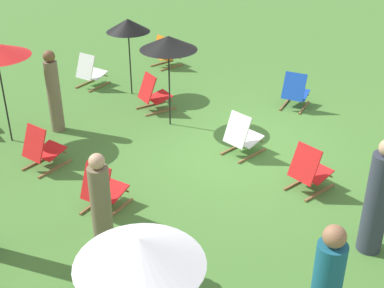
{
  "coord_description": "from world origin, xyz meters",
  "views": [
    {
      "loc": [
        -5.44,
        7.06,
        4.8
      ],
      "look_at": [
        0.0,
        1.2,
        0.5
      ],
      "focal_mm": 48.82,
      "sensor_mm": 36.0,
      "label": 1
    }
  ],
  "objects_px": {
    "deckchair_14": "(153,94)",
    "umbrella_2": "(168,43)",
    "deckchair_0": "(309,170)",
    "umbrella_1": "(139,252)",
    "deckchair_7": "(42,149)",
    "person_2": "(102,213)",
    "deckchair_11": "(295,92)",
    "person_1": "(54,93)",
    "umbrella_4": "(128,25)",
    "deckchair_5": "(90,72)",
    "deckchair_15": "(103,189)",
    "deckchair_3": "(165,53)",
    "person_3": "(377,200)",
    "deckchair_4": "(242,136)"
  },
  "relations": [
    {
      "from": "deckchair_3",
      "to": "deckchair_14",
      "type": "xyz_separation_m",
      "value": [
        -1.82,
        2.14,
        0.0
      ]
    },
    {
      "from": "person_3",
      "to": "deckchair_0",
      "type": "bearing_deg",
      "value": 114.63
    },
    {
      "from": "deckchair_3",
      "to": "person_3",
      "type": "distance_m",
      "value": 8.21
    },
    {
      "from": "deckchair_5",
      "to": "person_2",
      "type": "relative_size",
      "value": 0.49
    },
    {
      "from": "deckchair_15",
      "to": "umbrella_1",
      "type": "bearing_deg",
      "value": 137.99
    },
    {
      "from": "deckchair_15",
      "to": "deckchair_11",
      "type": "bearing_deg",
      "value": -101.84
    },
    {
      "from": "deckchair_7",
      "to": "umbrella_1",
      "type": "xyz_separation_m",
      "value": [
        -4.45,
        1.63,
        1.23
      ]
    },
    {
      "from": "deckchair_0",
      "to": "deckchair_7",
      "type": "height_order",
      "value": "same"
    },
    {
      "from": "person_1",
      "to": "deckchair_15",
      "type": "bearing_deg",
      "value": -117.68
    },
    {
      "from": "deckchair_0",
      "to": "umbrella_1",
      "type": "bearing_deg",
      "value": 105.18
    },
    {
      "from": "deckchair_14",
      "to": "umbrella_2",
      "type": "height_order",
      "value": "umbrella_2"
    },
    {
      "from": "deckchair_11",
      "to": "person_3",
      "type": "height_order",
      "value": "person_3"
    },
    {
      "from": "deckchair_15",
      "to": "person_1",
      "type": "relative_size",
      "value": 0.5
    },
    {
      "from": "umbrella_4",
      "to": "person_3",
      "type": "height_order",
      "value": "umbrella_4"
    },
    {
      "from": "umbrella_2",
      "to": "person_3",
      "type": "bearing_deg",
      "value": 169.24
    },
    {
      "from": "deckchair_0",
      "to": "deckchair_15",
      "type": "height_order",
      "value": "same"
    },
    {
      "from": "deckchair_7",
      "to": "deckchair_15",
      "type": "relative_size",
      "value": 0.99
    },
    {
      "from": "deckchair_5",
      "to": "deckchair_11",
      "type": "xyz_separation_m",
      "value": [
        -4.32,
        -2.31,
        0.0
      ]
    },
    {
      "from": "deckchair_7",
      "to": "deckchair_11",
      "type": "distance_m",
      "value": 5.58
    },
    {
      "from": "deckchair_7",
      "to": "person_2",
      "type": "distance_m",
      "value": 2.94
    },
    {
      "from": "deckchair_0",
      "to": "person_3",
      "type": "xyz_separation_m",
      "value": [
        -1.45,
        0.73,
        0.45
      ]
    },
    {
      "from": "deckchair_11",
      "to": "person_3",
      "type": "xyz_separation_m",
      "value": [
        -3.46,
        3.42,
        0.45
      ]
    },
    {
      "from": "deckchair_0",
      "to": "umbrella_2",
      "type": "distance_m",
      "value": 3.71
    },
    {
      "from": "deckchair_3",
      "to": "person_3",
      "type": "height_order",
      "value": "person_3"
    },
    {
      "from": "deckchair_14",
      "to": "deckchair_15",
      "type": "xyz_separation_m",
      "value": [
        -2.19,
        3.14,
        0.0
      ]
    },
    {
      "from": "deckchair_11",
      "to": "person_1",
      "type": "relative_size",
      "value": 0.51
    },
    {
      "from": "deckchair_3",
      "to": "umbrella_4",
      "type": "relative_size",
      "value": 0.47
    },
    {
      "from": "person_3",
      "to": "deckchair_15",
      "type": "bearing_deg",
      "value": 170.49
    },
    {
      "from": "deckchair_11",
      "to": "deckchair_14",
      "type": "distance_m",
      "value": 3.13
    },
    {
      "from": "deckchair_3",
      "to": "deckchair_15",
      "type": "height_order",
      "value": "same"
    },
    {
      "from": "person_1",
      "to": "deckchair_4",
      "type": "bearing_deg",
      "value": -68.75
    },
    {
      "from": "person_3",
      "to": "deckchair_3",
      "type": "bearing_deg",
      "value": 117.35
    },
    {
      "from": "umbrella_1",
      "to": "umbrella_4",
      "type": "distance_m",
      "value": 7.7
    },
    {
      "from": "deckchair_5",
      "to": "deckchair_7",
      "type": "relative_size",
      "value": 1.0
    },
    {
      "from": "deckchair_7",
      "to": "person_2",
      "type": "height_order",
      "value": "person_2"
    },
    {
      "from": "umbrella_1",
      "to": "person_1",
      "type": "height_order",
      "value": "umbrella_1"
    },
    {
      "from": "deckchair_5",
      "to": "deckchair_14",
      "type": "bearing_deg",
      "value": 173.36
    },
    {
      "from": "deckchair_3",
      "to": "person_1",
      "type": "distance_m",
      "value": 4.33
    },
    {
      "from": "deckchair_4",
      "to": "deckchair_14",
      "type": "xyz_separation_m",
      "value": [
        2.65,
        -0.25,
        0.0
      ]
    },
    {
      "from": "deckchair_15",
      "to": "umbrella_4",
      "type": "xyz_separation_m",
      "value": [
        3.24,
        -3.41,
        1.27
      ]
    },
    {
      "from": "deckchair_14",
      "to": "deckchair_15",
      "type": "height_order",
      "value": "same"
    },
    {
      "from": "umbrella_4",
      "to": "deckchair_3",
      "type": "bearing_deg",
      "value": -67.62
    },
    {
      "from": "deckchair_14",
      "to": "person_2",
      "type": "height_order",
      "value": "person_2"
    },
    {
      "from": "deckchair_3",
      "to": "deckchair_4",
      "type": "bearing_deg",
      "value": 158.42
    },
    {
      "from": "umbrella_4",
      "to": "person_2",
      "type": "xyz_separation_m",
      "value": [
        -4.22,
        4.17,
        -0.83
      ]
    },
    {
      "from": "deckchair_0",
      "to": "deckchair_5",
      "type": "height_order",
      "value": "same"
    },
    {
      "from": "deckchair_4",
      "to": "umbrella_1",
      "type": "distance_m",
      "value": 5.09
    },
    {
      "from": "deckchair_5",
      "to": "deckchair_15",
      "type": "relative_size",
      "value": 0.99
    },
    {
      "from": "umbrella_1",
      "to": "person_2",
      "type": "height_order",
      "value": "umbrella_1"
    },
    {
      "from": "umbrella_2",
      "to": "umbrella_4",
      "type": "xyz_separation_m",
      "value": [
        1.83,
        -0.55,
        -0.11
      ]
    }
  ]
}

